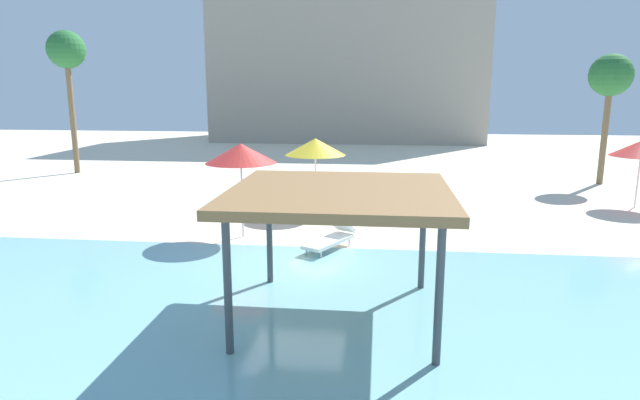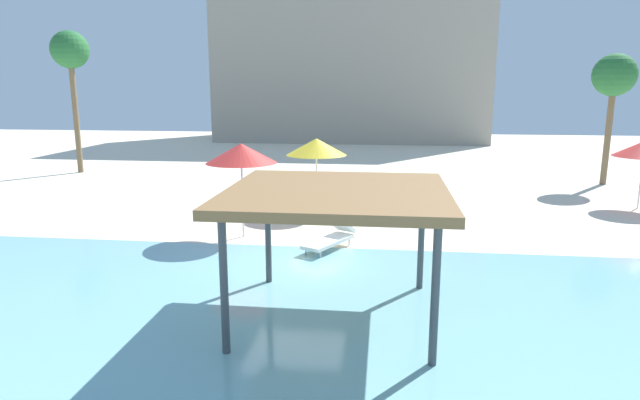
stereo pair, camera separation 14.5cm
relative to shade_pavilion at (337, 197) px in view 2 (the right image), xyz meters
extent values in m
plane|color=beige|center=(-1.33, 3.08, -2.44)|extent=(80.00, 80.00, 0.00)
cube|color=#7AB7C1|center=(-1.33, -2.17, -2.42)|extent=(44.00, 13.50, 0.04)
cylinder|color=#42474C|center=(-1.73, 1.73, -1.23)|extent=(0.14, 0.14, 2.43)
cylinder|color=#42474C|center=(1.73, 1.73, -1.23)|extent=(0.14, 0.14, 2.43)
cylinder|color=#42474C|center=(-1.73, -1.73, -1.23)|extent=(0.14, 0.14, 2.43)
cylinder|color=#42474C|center=(1.73, -1.73, -1.23)|extent=(0.14, 0.14, 2.43)
cube|color=olive|center=(0.00, 0.00, 0.08)|extent=(4.16, 4.16, 0.18)
cylinder|color=silver|center=(-1.54, 9.06, -1.40)|extent=(0.06, 0.06, 2.09)
cone|color=yellow|center=(-1.54, 9.06, -0.05)|extent=(2.16, 2.16, 0.59)
cylinder|color=silver|center=(-3.34, 5.56, -1.31)|extent=(0.06, 0.06, 2.27)
cone|color=red|center=(-3.34, 5.56, 0.12)|extent=(2.12, 2.12, 0.58)
cylinder|color=silver|center=(10.39, 11.12, -1.47)|extent=(0.06, 0.06, 1.95)
cylinder|color=white|center=(-0.75, 3.65, -2.33)|extent=(0.05, 0.05, 0.22)
cylinder|color=white|center=(-1.17, 3.88, -2.33)|extent=(0.05, 0.05, 0.22)
cylinder|color=white|center=(-0.07, 4.92, -2.33)|extent=(0.05, 0.05, 0.22)
cylinder|color=white|center=(-0.49, 5.14, -2.33)|extent=(0.05, 0.05, 0.22)
cube|color=white|center=(-0.62, 4.40, -2.17)|extent=(1.38, 1.87, 0.10)
cube|color=white|center=(-0.27, 5.05, -1.90)|extent=(0.77, 0.73, 0.40)
cylinder|color=brown|center=(-15.17, 16.78, 0.54)|extent=(0.28, 0.28, 5.97)
sphere|color=#286B33|center=(-15.17, 16.78, 3.88)|extent=(1.90, 1.90, 1.90)
cylinder|color=brown|center=(11.05, 16.28, -0.12)|extent=(0.28, 0.28, 4.64)
sphere|color=#286B33|center=(11.05, 16.28, 2.55)|extent=(1.90, 1.90, 1.90)
cube|color=#9E9384|center=(-2.04, 37.42, 4.75)|extent=(21.97, 9.85, 14.37)
camera|label=1|loc=(0.73, -10.01, 2.06)|focal=30.36mm
camera|label=2|loc=(0.87, -9.99, 2.06)|focal=30.36mm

